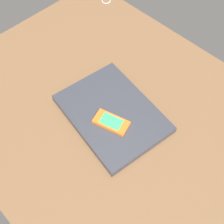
{
  "coord_description": "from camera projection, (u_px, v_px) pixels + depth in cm",
  "views": [
    {
      "loc": [
        -25.38,
        33.56,
        75.09
      ],
      "look_at": [
        6.89,
        1.45,
        5.0
      ],
      "focal_mm": 46.41,
      "sensor_mm": 36.0,
      "label": 1
    }
  ],
  "objects": [
    {
      "name": "desk_surface",
      "position": [
        132.0,
        130.0,
        0.84
      ],
      "size": [
        120.0,
        80.0,
        3.0
      ],
      "primitive_type": "cube",
      "color": "brown",
      "rests_on": "ground"
    },
    {
      "name": "key_ring",
      "position": [
        106.0,
        1.0,
        1.14
      ],
      "size": [
        3.55,
        3.55,
        0.36
      ],
      "primitive_type": "torus",
      "color": "silver",
      "rests_on": "desk_surface"
    },
    {
      "name": "cell_phone_on_laptop",
      "position": [
        111.0,
        122.0,
        0.81
      ],
      "size": [
        10.83,
        7.53,
        1.18
      ],
      "color": "orange",
      "rests_on": "laptop_closed"
    },
    {
      "name": "laptop_closed",
      "position": [
        112.0,
        114.0,
        0.84
      ],
      "size": [
        33.37,
        26.71,
        2.35
      ],
      "primitive_type": "cube",
      "rotation": [
        0.0,
        0.0,
        -0.15
      ],
      "color": "#33353D",
      "rests_on": "desk_surface"
    }
  ]
}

